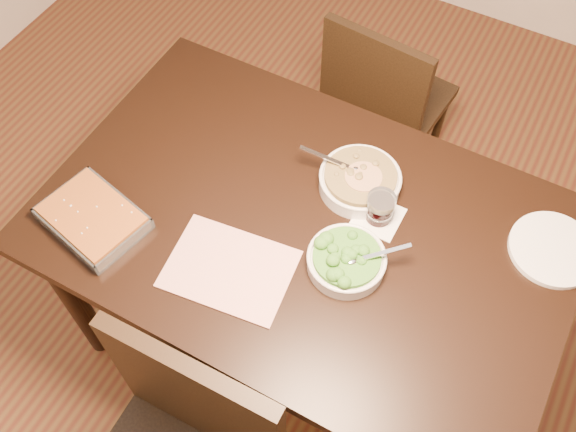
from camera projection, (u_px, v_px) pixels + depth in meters
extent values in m
plane|color=#4F2316|center=(301.00, 335.00, 2.33)|extent=(4.00, 4.00, 0.00)
cube|color=black|center=(305.00, 228.00, 1.72)|extent=(1.40, 0.90, 0.04)
cube|color=black|center=(305.00, 242.00, 1.78)|extent=(1.26, 0.76, 0.08)
cylinder|color=black|center=(74.00, 299.00, 2.02)|extent=(0.07, 0.07, 0.71)
cylinder|color=black|center=(201.00, 140.00, 2.38)|extent=(0.07, 0.07, 0.71)
cylinder|color=black|center=(527.00, 283.00, 2.05)|extent=(0.07, 0.07, 0.71)
cube|color=#AF3233|center=(230.00, 269.00, 1.63)|extent=(0.34, 0.27, 0.01)
cube|color=white|center=(378.00, 217.00, 1.72)|extent=(0.12, 0.12, 0.00)
cylinder|color=silver|center=(360.00, 182.00, 1.76)|extent=(0.22, 0.22, 0.04)
torus|color=silver|center=(360.00, 177.00, 1.73)|extent=(0.23, 0.23, 0.01)
cylinder|color=#32250D|center=(361.00, 176.00, 1.73)|extent=(0.20, 0.20, 0.02)
cube|color=silver|center=(337.00, 167.00, 1.73)|extent=(0.14, 0.04, 0.04)
cylinder|color=maroon|center=(364.00, 176.00, 1.72)|extent=(0.10, 0.10, 0.00)
cylinder|color=silver|center=(346.00, 262.00, 1.62)|extent=(0.20, 0.20, 0.04)
torus|color=silver|center=(347.00, 257.00, 1.60)|extent=(0.20, 0.20, 0.01)
cylinder|color=#255313|center=(347.00, 257.00, 1.60)|extent=(0.17, 0.17, 0.02)
cube|color=silver|center=(372.00, 250.00, 1.59)|extent=(0.11, 0.09, 0.04)
cube|color=silver|center=(95.00, 222.00, 1.71)|extent=(0.30, 0.25, 0.01)
cube|color=#5F340D|center=(93.00, 218.00, 1.69)|extent=(0.28, 0.23, 0.04)
cube|color=silver|center=(120.00, 196.00, 1.73)|extent=(0.26, 0.06, 0.04)
cube|color=silver|center=(64.00, 241.00, 1.65)|extent=(0.26, 0.06, 0.04)
cube|color=silver|center=(125.00, 246.00, 1.64)|extent=(0.05, 0.19, 0.04)
cube|color=silver|center=(62.00, 192.00, 1.74)|extent=(0.05, 0.19, 0.04)
cylinder|color=black|center=(380.00, 210.00, 1.69)|extent=(0.07, 0.07, 0.06)
cylinder|color=silver|center=(382.00, 201.00, 1.65)|extent=(0.08, 0.08, 0.02)
cylinder|color=white|center=(553.00, 249.00, 1.66)|extent=(0.23, 0.23, 0.02)
cylinder|color=black|center=(161.00, 424.00, 1.94)|extent=(0.04, 0.04, 0.43)
cube|color=black|center=(198.00, 400.00, 1.49)|extent=(0.45, 0.05, 0.48)
cube|color=black|center=(389.00, 101.00, 2.42)|extent=(0.43, 0.43, 0.04)
cylinder|color=black|center=(437.00, 128.00, 2.62)|extent=(0.03, 0.03, 0.38)
cylinder|color=black|center=(399.00, 182.00, 2.47)|extent=(0.03, 0.03, 0.38)
cylinder|color=black|center=(368.00, 95.00, 2.73)|extent=(0.03, 0.03, 0.38)
cylinder|color=black|center=(326.00, 145.00, 2.58)|extent=(0.03, 0.03, 0.38)
cube|color=black|center=(373.00, 86.00, 2.16)|extent=(0.39, 0.07, 0.42)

